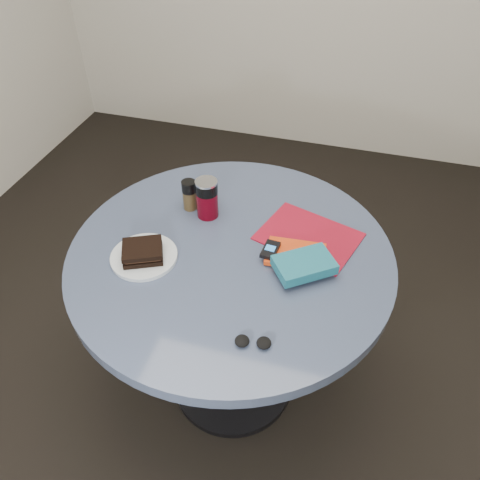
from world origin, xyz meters
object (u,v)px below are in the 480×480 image
(plate, at_px, (144,257))
(mp3_player, at_px, (270,250))
(sandwich, at_px, (143,252))
(headphones, at_px, (253,342))
(table, at_px, (231,286))
(pepper_grinder, at_px, (189,195))
(red_book, at_px, (296,254))
(magazine, at_px, (309,236))
(novel, at_px, (304,265))
(soda_can, at_px, (207,198))

(plate, bearing_deg, mp3_player, 17.38)
(sandwich, relative_size, headphones, 1.48)
(table, xyz_separation_m, plate, (-0.24, -0.10, 0.17))
(pepper_grinder, xyz_separation_m, headphones, (0.35, -0.48, -0.04))
(red_book, height_order, headphones, headphones)
(table, xyz_separation_m, red_book, (0.20, 0.03, 0.18))
(table, relative_size, headphones, 10.19)
(plate, relative_size, mp3_player, 2.54)
(sandwich, xyz_separation_m, headphones, (0.39, -0.20, -0.02))
(red_book, bearing_deg, sandwich, -166.82)
(magazine, relative_size, novel, 1.78)
(plate, bearing_deg, novel, 8.27)
(pepper_grinder, bearing_deg, red_book, -19.66)
(mp3_player, bearing_deg, novel, -22.16)
(plate, bearing_deg, red_book, 16.54)
(sandwich, bearing_deg, magazine, 27.48)
(red_book, xyz_separation_m, headphones, (-0.04, -0.34, -0.00))
(soda_can, relative_size, mp3_player, 1.72)
(headphones, bearing_deg, pepper_grinder, 125.86)
(red_book, bearing_deg, plate, -167.71)
(pepper_grinder, xyz_separation_m, red_book, (0.39, -0.14, -0.04))
(red_book, distance_m, novel, 0.07)
(plate, xyz_separation_m, magazine, (0.46, 0.23, -0.00))
(sandwich, xyz_separation_m, soda_can, (0.12, 0.26, 0.04))
(mp3_player, xyz_separation_m, headphones, (0.03, -0.32, -0.02))
(pepper_grinder, height_order, red_book, pepper_grinder)
(plate, relative_size, red_book, 1.14)
(table, distance_m, red_book, 0.27)
(table, xyz_separation_m, magazine, (0.22, 0.13, 0.17))
(pepper_grinder, distance_m, mp3_player, 0.35)
(table, xyz_separation_m, pepper_grinder, (-0.19, 0.16, 0.22))
(magazine, bearing_deg, red_book, -85.05)
(table, bearing_deg, novel, -8.87)
(red_book, distance_m, mp3_player, 0.08)
(magazine, bearing_deg, sandwich, -134.74)
(pepper_grinder, relative_size, magazine, 0.36)
(soda_can, distance_m, red_book, 0.35)
(plate, distance_m, soda_can, 0.28)
(novel, bearing_deg, mp3_player, 121.78)
(sandwich, distance_m, red_book, 0.46)
(soda_can, relative_size, magazine, 0.46)
(mp3_player, bearing_deg, table, -175.98)
(magazine, distance_m, mp3_player, 0.16)
(pepper_grinder, height_order, mp3_player, pepper_grinder)
(table, bearing_deg, soda_can, 130.34)
(table, height_order, plate, plate)
(pepper_grinder, xyz_separation_m, magazine, (0.41, -0.04, -0.05))
(plate, bearing_deg, headphones, -28.14)
(pepper_grinder, bearing_deg, plate, -100.08)
(novel, height_order, mp3_player, novel)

